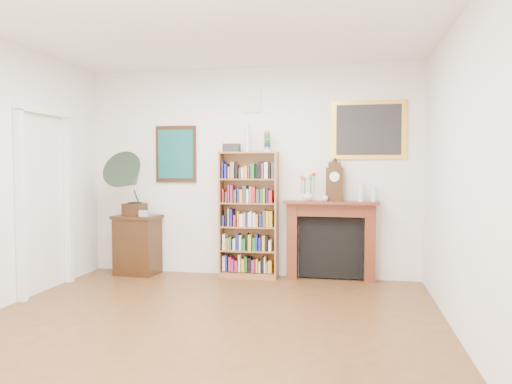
# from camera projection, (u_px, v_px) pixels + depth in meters

# --- Properties ---
(room) EXTENTS (4.51, 5.01, 2.81)m
(room) POSITION_uv_depth(u_px,v_px,m) (194.00, 176.00, 4.28)
(room) COLOR #57301A
(room) RESTS_ON ground
(door_casing) EXTENTS (0.08, 1.02, 2.17)m
(door_casing) POSITION_uv_depth(u_px,v_px,m) (46.00, 185.00, 5.87)
(door_casing) COLOR white
(door_casing) RESTS_ON left_wall
(teal_poster) EXTENTS (0.58, 0.04, 0.78)m
(teal_poster) POSITION_uv_depth(u_px,v_px,m) (176.00, 154.00, 6.89)
(teal_poster) COLOR black
(teal_poster) RESTS_ON back_wall
(small_picture) EXTENTS (0.26, 0.04, 0.30)m
(small_picture) POSITION_uv_depth(u_px,v_px,m) (250.00, 101.00, 6.67)
(small_picture) COLOR white
(small_picture) RESTS_ON back_wall
(gilt_painting) EXTENTS (0.95, 0.04, 0.75)m
(gilt_painting) POSITION_uv_depth(u_px,v_px,m) (369.00, 130.00, 6.40)
(gilt_painting) COLOR gold
(gilt_painting) RESTS_ON back_wall
(bookshelf) EXTENTS (0.77, 0.29, 1.92)m
(bookshelf) POSITION_uv_depth(u_px,v_px,m) (249.00, 208.00, 6.60)
(bookshelf) COLOR brown
(bookshelf) RESTS_ON floor
(side_cabinet) EXTENTS (0.63, 0.49, 0.81)m
(side_cabinet) POSITION_uv_depth(u_px,v_px,m) (138.00, 245.00, 6.84)
(side_cabinet) COLOR black
(side_cabinet) RESTS_ON floor
(fireplace) EXTENTS (1.23, 0.32, 1.03)m
(fireplace) POSITION_uv_depth(u_px,v_px,m) (331.00, 234.00, 6.49)
(fireplace) COLOR #522213
(fireplace) RESTS_ON floor
(gramophone) EXTENTS (0.56, 0.69, 0.87)m
(gramophone) POSITION_uv_depth(u_px,v_px,m) (130.00, 180.00, 6.70)
(gramophone) COLOR black
(gramophone) RESTS_ON side_cabinet
(cd_stack) EXTENTS (0.13, 0.13, 0.08)m
(cd_stack) POSITION_uv_depth(u_px,v_px,m) (144.00, 213.00, 6.67)
(cd_stack) COLOR #BAB9C6
(cd_stack) RESTS_ON side_cabinet
(mantel_clock) EXTENTS (0.22, 0.13, 0.50)m
(mantel_clock) POSITION_uv_depth(u_px,v_px,m) (335.00, 182.00, 6.43)
(mantel_clock) COLOR black
(mantel_clock) RESTS_ON fireplace
(flower_vase) EXTENTS (0.17, 0.17, 0.14)m
(flower_vase) POSITION_uv_depth(u_px,v_px,m) (308.00, 195.00, 6.46)
(flower_vase) COLOR silver
(flower_vase) RESTS_ON fireplace
(teacup) EXTENTS (0.10, 0.10, 0.07)m
(teacup) POSITION_uv_depth(u_px,v_px,m) (325.00, 198.00, 6.38)
(teacup) COLOR silver
(teacup) RESTS_ON fireplace
(bottle_left) EXTENTS (0.07, 0.07, 0.24)m
(bottle_left) POSITION_uv_depth(u_px,v_px,m) (361.00, 192.00, 6.32)
(bottle_left) COLOR silver
(bottle_left) RESTS_ON fireplace
(bottle_right) EXTENTS (0.06, 0.06, 0.20)m
(bottle_right) POSITION_uv_depth(u_px,v_px,m) (374.00, 194.00, 6.34)
(bottle_right) COLOR silver
(bottle_right) RESTS_ON fireplace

